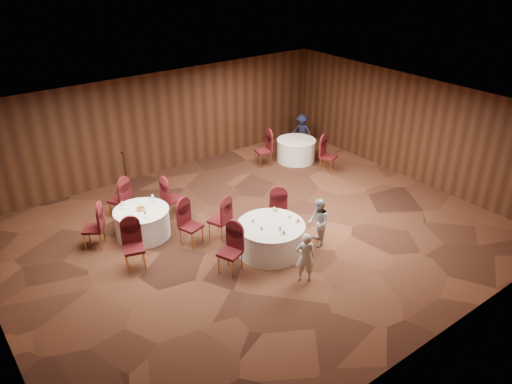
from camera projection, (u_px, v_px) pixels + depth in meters
ground at (254, 235)px, 12.79m from camera, size 12.00×12.00×0.00m
room_shell at (254, 165)px, 11.89m from camera, size 12.00×12.00×12.00m
table_main at (271, 238)px, 11.98m from camera, size 1.64×1.64×0.74m
table_left at (142, 223)px, 12.61m from camera, size 1.39×1.39×0.74m
table_right at (296, 150)px, 16.89m from camera, size 1.31×1.31×0.74m
chairs_main at (243, 226)px, 12.24m from camera, size 2.88×2.04×1.00m
chairs_left at (142, 219)px, 12.53m from camera, size 2.93×3.11×1.00m
chairs_right at (295, 154)px, 16.28m from camera, size 2.04×2.30×1.00m
tabletop_main at (278, 221)px, 11.77m from camera, size 1.14×1.05×0.22m
tabletop_left at (141, 207)px, 12.41m from camera, size 0.85×0.81×0.22m
tabletop_right at (306, 137)px, 16.54m from camera, size 0.08×0.08×0.22m
mic_stand at (127, 186)px, 14.38m from camera, size 0.24×0.24×1.45m
woman_a at (305, 257)px, 10.87m from camera, size 0.52×0.48×1.20m
woman_b at (318, 223)px, 12.13m from camera, size 0.72×0.76×1.25m
man_c at (302, 131)px, 17.79m from camera, size 0.71×0.92×1.25m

